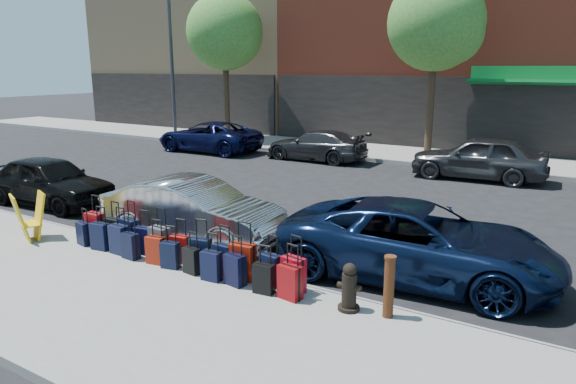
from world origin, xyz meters
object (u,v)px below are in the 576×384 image
Objects in this scene: suitcase_front_5 at (180,249)px; fire_hydrant at (349,288)px; tree_center at (439,25)px; bollard at (389,286)px; tree_left at (227,34)px; car_near_2 at (418,242)px; car_near_1 at (193,211)px; streetlight at (174,50)px; car_far_0 at (209,137)px; car_far_2 at (479,158)px; display_rack at (30,217)px; car_near_0 at (50,181)px; car_far_1 at (316,145)px.

suitcase_front_5 is 1.12× the size of fire_hydrant.
tree_center is 15.51m from bollard.
tree_left reaches higher than car_near_2.
car_near_1 is at bearing 90.78° from car_near_2.
streetlight is at bearing 137.55° from fire_hydrant.
car_near_2 is (4.00, 1.97, 0.28)m from suitcase_front_5.
tree_center is 7.51× the size of bollard.
tree_left is at bearing 42.74° from car_near_2.
fire_hydrant is (13.39, -14.44, -4.91)m from tree_left.
fire_hydrant is 0.62m from bollard.
car_far_0 is at bearing 134.61° from fire_hydrant.
car_far_2 is at bearing 65.29° from suitcase_front_5.
tree_left is at bearing 134.28° from bollard.
car_far_2 is at bearing -7.50° from streetlight.
streetlight is 8.27× the size of bollard.
tree_center is at bearing 77.78° from suitcase_front_5.
car_near_1 is at bearing -45.87° from streetlight.
tree_left reaches higher than display_rack.
car_near_0 is (-10.05, 1.83, 0.19)m from fire_hydrant.
car_far_2 reaches higher than car_near_0.
suitcase_front_5 is 12.37m from car_far_1.
suitcase_front_5 is 0.20× the size of car_near_1.
car_near_2 is (13.79, -12.33, -4.71)m from tree_left.
bollard is 2.03m from car_near_2.
bollard is 0.22× the size of car_far_1.
fire_hydrant is at bearing -102.96° from car_near_0.
car_near_0 reaches higher than car_far_1.
car_near_2 is at bearing 95.60° from bollard.
streetlight is (-2.94, -0.70, -0.75)m from tree_left.
car_far_0 is (-9.44, -2.94, -4.72)m from tree_center.
car_near_1 is 0.97× the size of car_far_1.
bollard reaches higher than fire_hydrant.
bollard is 0.19× the size of car_near_2.
car_near_1 is at bearing 163.93° from bollard.
streetlight is 21.74m from fire_hydrant.
car_near_1 is at bearing -95.32° from car_near_0.
fire_hydrant is 7.33m from display_rack.
tree_left reaches higher than car_near_0.
car_far_2 is (6.58, -0.39, 0.13)m from car_far_1.
car_near_2 is (10.45, 0.28, 0.01)m from car_near_0.
car_near_1 is at bearing 59.14° from display_rack.
car_near_0 is 0.97× the size of car_near_1.
fire_hydrant is 10.22m from car_near_0.
tree_center is 16.32m from display_rack.
streetlight reaches higher than car_near_2.
tree_left reaches higher than bollard.
car_far_1 is at bearing 110.67° from display_rack.
car_far_2 is (3.15, 11.50, 0.35)m from suitcase_front_5.
tree_center is 6.76m from car_far_1.
car_near_0 is at bearing 167.31° from fire_hydrant.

